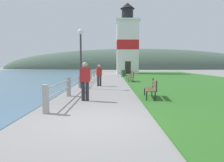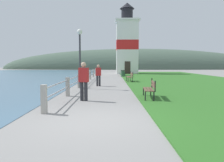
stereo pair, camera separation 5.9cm
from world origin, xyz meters
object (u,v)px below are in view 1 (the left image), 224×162
(person_by_railing, at_px, (99,74))
(lamp_post, at_px, (80,48))
(park_bench_near, at_px, (151,88))
(park_bench_far, at_px, (124,72))
(lighthouse, at_px, (127,44))
(park_bench_midway, at_px, (130,76))
(person_strolling, at_px, (84,80))
(trash_bin, at_px, (123,73))

(person_by_railing, xyz_separation_m, lamp_post, (-1.13, -1.51, 1.87))
(park_bench_near, height_order, park_bench_far, same)
(park_bench_far, xyz_separation_m, lighthouse, (0.80, 6.77, 4.38))
(park_bench_midway, height_order, person_strolling, person_strolling)
(park_bench_near, height_order, lighthouse, lighthouse)
(park_bench_far, bearing_deg, park_bench_near, 92.95)
(park_bench_midway, relative_size, person_by_railing, 1.10)
(person_strolling, relative_size, trash_bin, 2.09)
(park_bench_midway, xyz_separation_m, lighthouse, (0.78, 16.17, 4.38))
(person_by_railing, height_order, trash_bin, person_by_railing)
(lighthouse, distance_m, lamp_post, 21.90)
(park_bench_near, relative_size, person_strolling, 0.97)
(trash_bin, bearing_deg, person_by_railing, -102.04)
(park_bench_far, distance_m, person_by_railing, 13.29)
(person_by_railing, distance_m, lamp_post, 2.66)
(park_bench_far, bearing_deg, trash_bin, 84.29)
(park_bench_midway, xyz_separation_m, trash_bin, (-0.29, 7.52, -0.11))
(person_by_railing, bearing_deg, trash_bin, -19.53)
(park_bench_midway, distance_m, trash_bin, 7.52)
(park_bench_far, relative_size, lighthouse, 0.14)
(person_strolling, distance_m, trash_bin, 17.72)
(person_by_railing, height_order, lamp_post, lamp_post)
(park_bench_near, bearing_deg, trash_bin, -83.19)
(person_strolling, xyz_separation_m, trash_bin, (2.64, 17.52, -0.53))
(park_bench_near, distance_m, lighthouse, 26.09)
(park_bench_far, bearing_deg, park_bench_midway, 92.54)
(lighthouse, height_order, person_by_railing, lighthouse)
(park_bench_far, distance_m, trash_bin, 1.91)
(park_bench_midway, height_order, lamp_post, lamp_post)
(park_bench_midway, height_order, lighthouse, lighthouse)
(park_bench_near, distance_m, park_bench_midway, 9.54)
(park_bench_near, distance_m, person_strolling, 3.15)
(lighthouse, xyz_separation_m, lamp_post, (-4.58, -21.30, -2.18))
(park_bench_near, height_order, park_bench_midway, same)
(park_bench_far, xyz_separation_m, trash_bin, (-0.27, -1.89, -0.11))
(person_by_railing, distance_m, trash_bin, 11.39)
(park_bench_midway, distance_m, person_strolling, 10.43)
(park_bench_midway, relative_size, person_strolling, 1.00)
(park_bench_far, relative_size, person_by_railing, 1.02)
(person_strolling, bearing_deg, person_by_railing, 9.72)
(person_strolling, xyz_separation_m, person_by_railing, (0.26, 6.38, -0.08))
(trash_bin, bearing_deg, park_bench_far, 81.87)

